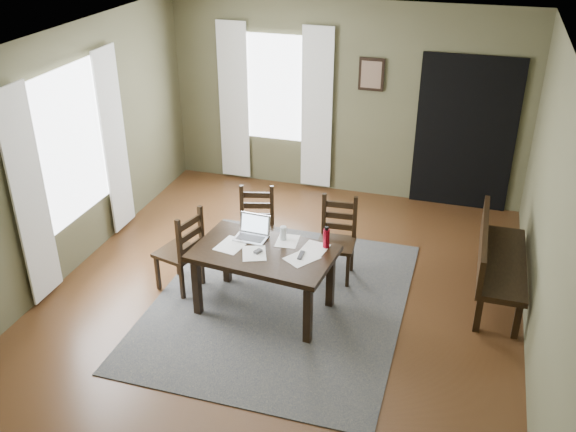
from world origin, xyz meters
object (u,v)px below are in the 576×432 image
(chair_end, at_px, (182,251))
(laptop, at_px, (253,232))
(water_bottle, at_px, (326,238))
(dining_table, at_px, (264,258))
(chair_back_left, at_px, (256,229))
(chair_back_right, at_px, (337,240))
(bench, at_px, (495,257))

(chair_end, bearing_deg, laptop, 114.06)
(laptop, bearing_deg, water_bottle, 3.22)
(dining_table, relative_size, laptop, 4.29)
(chair_back_left, bearing_deg, water_bottle, -46.86)
(chair_end, bearing_deg, chair_back_right, 130.80)
(bench, relative_size, laptop, 4.38)
(bench, xyz_separation_m, laptop, (-2.46, -0.67, 0.26))
(water_bottle, bearing_deg, laptop, -179.65)
(laptop, distance_m, water_bottle, 0.79)
(dining_table, bearing_deg, water_bottle, 29.26)
(bench, bearing_deg, laptop, 105.32)
(laptop, bearing_deg, chair_back_right, 42.23)
(bench, bearing_deg, chair_back_right, 91.58)
(chair_back_right, xyz_separation_m, bench, (1.70, 0.05, 0.05))
(chair_end, height_order, water_bottle, chair_end)
(dining_table, height_order, water_bottle, water_bottle)
(chair_end, bearing_deg, dining_table, 97.62)
(chair_back_right, relative_size, water_bottle, 3.97)
(dining_table, relative_size, water_bottle, 6.29)
(laptop, bearing_deg, dining_table, -47.71)
(dining_table, relative_size, chair_end, 1.54)
(chair_end, bearing_deg, chair_back_left, 156.13)
(chair_back_left, height_order, chair_back_right, chair_back_right)
(chair_end, relative_size, chair_back_left, 1.04)
(chair_back_right, bearing_deg, dining_table, -126.58)
(chair_back_left, xyz_separation_m, water_bottle, (0.97, -0.61, 0.36))
(chair_back_right, distance_m, bench, 1.70)
(chair_back_left, distance_m, chair_back_right, 0.95)
(chair_back_left, distance_m, water_bottle, 1.20)
(chair_end, height_order, bench, chair_end)
(chair_end, height_order, laptop, chair_end)
(bench, relative_size, water_bottle, 6.41)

